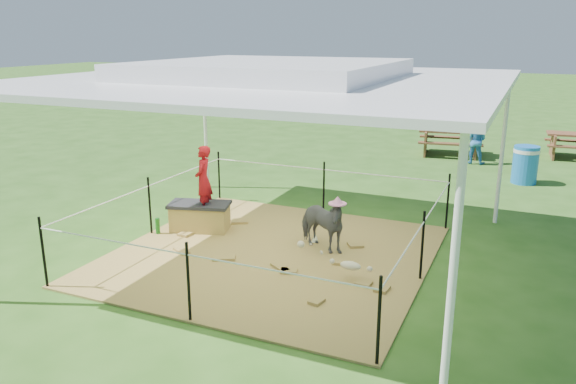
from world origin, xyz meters
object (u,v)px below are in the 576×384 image
at_px(straw_bale, 200,218).
at_px(trash_barrel, 525,165).
at_px(distant_person, 475,140).
at_px(picnic_table_near, 450,142).
at_px(green_bottle, 158,226).
at_px(woman, 203,174).
at_px(pony, 321,224).
at_px(foal, 351,264).

height_order(straw_bale, trash_barrel, trash_barrel).
xyz_separation_m(straw_bale, trash_barrel, (4.96, 5.70, 0.18)).
bearing_deg(distant_person, picnic_table_near, -44.52).
relative_size(green_bottle, trash_barrel, 0.31).
distance_m(woman, pony, 2.18).
relative_size(woman, distant_person, 0.94).
bearing_deg(straw_bale, pony, -0.93).
bearing_deg(woman, trash_barrel, 122.96).
bearing_deg(straw_bale, foal, -17.04).
height_order(green_bottle, pony, pony).
relative_size(woman, foal, 1.35).
xyz_separation_m(woman, picnic_table_near, (2.86, 8.15, -0.67)).
relative_size(trash_barrel, distant_person, 0.70).
distance_m(woman, green_bottle, 1.17).
xyz_separation_m(pony, foal, (0.76, -0.87, -0.19)).
distance_m(woman, distant_person, 8.17).
distance_m(green_bottle, pony, 2.80).
height_order(woman, pony, woman).
height_order(woman, green_bottle, woman).
bearing_deg(pony, trash_barrel, -1.81).
bearing_deg(woman, pony, 72.43).
height_order(pony, trash_barrel, pony).
xyz_separation_m(straw_bale, picnic_table_near, (2.96, 8.15, 0.11)).
bearing_deg(distant_person, pony, 82.47).
bearing_deg(picnic_table_near, woman, -117.84).
distance_m(foal, trash_barrel, 6.90).
xyz_separation_m(green_bottle, foal, (3.52, -0.46, 0.10)).
bearing_deg(distant_person, straw_bale, 67.14).
distance_m(green_bottle, distant_person, 8.87).
height_order(foal, trash_barrel, trash_barrel).
height_order(foal, picnic_table_near, picnic_table_near).
bearing_deg(foal, green_bottle, 173.75).
relative_size(straw_bale, woman, 0.83).
bearing_deg(green_bottle, foal, -7.45).
bearing_deg(distant_person, foal, 88.89).
height_order(pony, distant_person, distant_person).
bearing_deg(distant_person, green_bottle, 65.28).
height_order(green_bottle, foal, foal).
relative_size(pony, foal, 1.18).
xyz_separation_m(woman, foal, (2.87, -0.91, -0.76)).
relative_size(woman, trash_barrel, 1.34).
height_order(woman, trash_barrel, woman).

